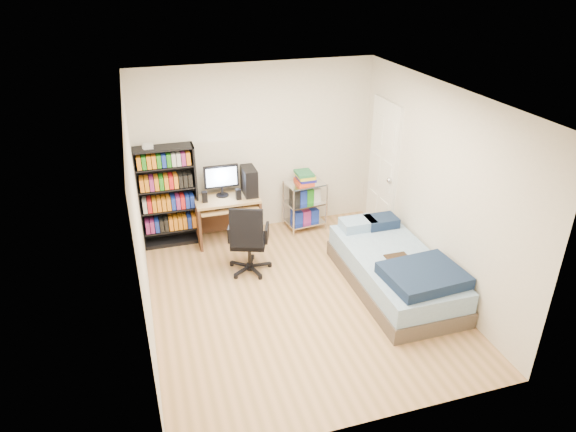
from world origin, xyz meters
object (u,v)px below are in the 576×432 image
object	(u,v)px
computer_desk	(233,200)
bed	(395,270)
media_shelf	(168,196)
office_chair	(249,251)

from	to	relation	value
computer_desk	bed	xyz separation A→B (m)	(1.67, -1.88, -0.36)
bed	computer_desk	bearing A→B (deg)	131.64
media_shelf	office_chair	bearing A→B (deg)	-50.03
office_chair	bed	world-z (taller)	office_chair
office_chair	bed	size ratio (longest dim) A/B	0.48
computer_desk	office_chair	xyz separation A→B (m)	(0.01, -0.97, -0.30)
bed	office_chair	bearing A→B (deg)	151.43
media_shelf	computer_desk	xyz separation A→B (m)	(0.90, -0.11, -0.14)
media_shelf	computer_desk	distance (m)	0.92
media_shelf	bed	distance (m)	3.29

